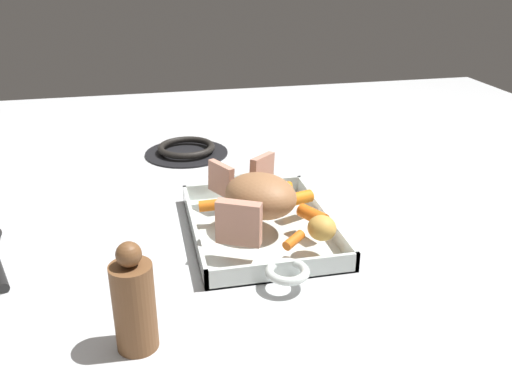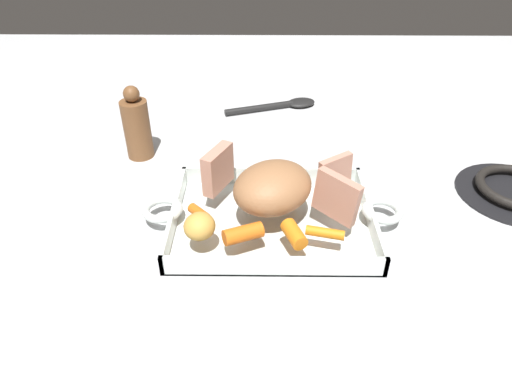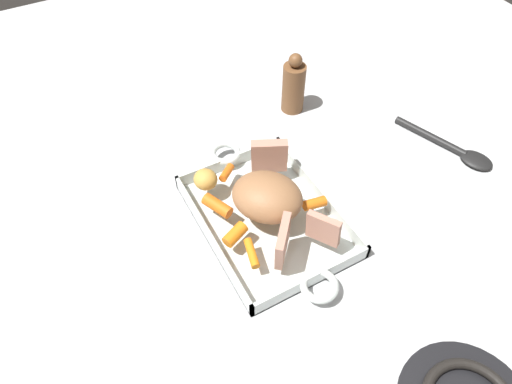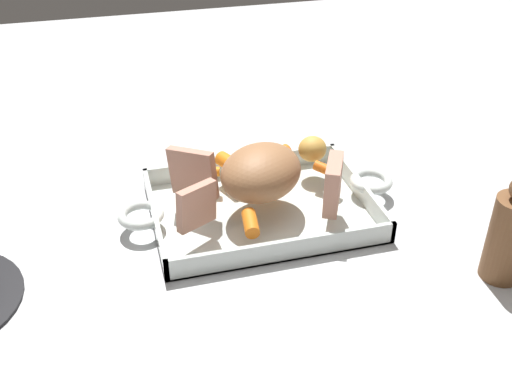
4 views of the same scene
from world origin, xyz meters
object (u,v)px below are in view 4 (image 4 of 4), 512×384
Objects in this scene: pork_roast at (262,172)px; roast_slice_thick at (193,173)px; roast_slice_thin at (197,206)px; roast_slice_outer at (333,184)px; roasting_dish at (261,207)px; baby_carrot_southeast at (274,157)px; baby_carrot_short at (201,172)px; potato_halved at (312,149)px; baby_carrot_long at (327,170)px; pepper_mill at (510,235)px; baby_carrot_center_left at (251,223)px; baby_carrot_northeast at (229,163)px.

pork_roast is 0.10m from roast_slice_thick.
roast_slice_outer is at bearing -0.88° from roast_slice_thin.
roast_slice_thin is at bearing -153.65° from pork_roast.
roasting_dish is 7.26× the size of baby_carrot_southeast.
baby_carrot_short is 0.12m from baby_carrot_southeast.
potato_halved reaches higher than baby_carrot_southeast.
roast_slice_thin is 0.23m from baby_carrot_long.
roast_slice_thin is 1.09× the size of baby_carrot_short.
roasting_dish is 0.12m from baby_carrot_long.
pepper_mill is at bearing -43.38° from roast_slice_outer.
roast_slice_thick is 1.69× the size of baby_carrot_center_left.
baby_carrot_short is 1.25× the size of baby_carrot_northeast.
baby_carrot_center_left is at bearing -61.01° from roast_slice_thick.
baby_carrot_center_left reaches higher than baby_carrot_long.
roast_slice_outer is 1.65× the size of baby_carrot_center_left.
potato_halved is (0.11, 0.08, 0.04)m from roasting_dish.
pork_roast is at bearing -13.81° from roast_slice_thick.
roasting_dish is at bearing 140.19° from pepper_mill.
roast_slice_outer is at bearing -31.72° from roasting_dish.
pepper_mill is at bearing -34.16° from roast_slice_thick.
baby_carrot_southeast is (0.04, 0.08, 0.04)m from roasting_dish.
roasting_dish is at bearing -144.53° from potato_halved.
baby_carrot_long is 0.29m from pepper_mill.
potato_halved is (0.21, 0.13, -0.01)m from roast_slice_thin.
roasting_dish is 9.33× the size of baby_carrot_northeast.
roast_slice_thin is at bearing -119.26° from baby_carrot_northeast.
roast_slice_thick reaches higher than roasting_dish.
baby_carrot_center_left is (-0.13, -0.03, -0.03)m from roast_slice_outer.
roasting_dish is 5.91× the size of roast_slice_outer.
baby_carrot_southeast is 0.18m from baby_carrot_center_left.
roast_slice_outer is 1.17× the size of roast_slice_thin.
potato_halved is at bearing 35.47° from roasting_dish.
baby_carrot_short is 0.18m from potato_halved.
baby_carrot_center_left is 0.29× the size of pepper_mill.
baby_carrot_northeast is 0.30× the size of pepper_mill.
baby_carrot_center_left is 0.21m from potato_halved.
roast_slice_thin is 0.40m from pepper_mill.
baby_carrot_short is (0.03, 0.13, -0.02)m from roast_slice_thin.
baby_carrot_center_left is (0.04, -0.15, 0.00)m from baby_carrot_short.
pepper_mill reaches higher than potato_halved.
baby_carrot_northeast is (0.01, 0.16, 0.00)m from baby_carrot_center_left.
baby_carrot_short is (-0.08, 0.07, -0.03)m from pork_roast.
baby_carrot_southeast is at bearing 108.60° from roast_slice_outer.
pepper_mill is (0.29, -0.30, 0.02)m from baby_carrot_northeast.
pork_roast is 0.10m from roast_slice_outer.
baby_carrot_long is 0.92× the size of baby_carrot_northeast.
roast_slice_thin is at bearing 155.62° from pepper_mill.
roast_slice_thin is (-0.10, -0.05, 0.05)m from roasting_dish.
baby_carrot_northeast is (-0.07, 0.00, -0.00)m from baby_carrot_southeast.
pepper_mill is (0.15, -0.25, 0.02)m from baby_carrot_long.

